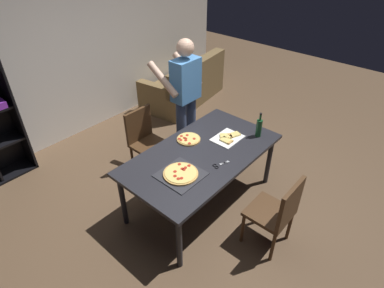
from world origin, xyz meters
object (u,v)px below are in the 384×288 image
Objects in this scene: dining_table at (202,157)px; chair_far_side at (145,138)px; couch at (186,86)px; person_serving_pizza at (185,95)px; kitchen_scissors at (219,165)px; wine_bottle at (259,128)px; pepperoni_pizza_on_tray at (181,174)px; chair_near_camera at (278,211)px; second_pizza_plain at (189,139)px.

chair_far_side is (0.00, 0.99, -0.17)m from dining_table.
couch is (1.91, 1.99, -0.38)m from dining_table.
kitchen_scissors is (-0.63, -1.06, -0.24)m from person_serving_pizza.
wine_bottle reaches higher than couch.
pepperoni_pizza_on_tray reaches higher than kitchen_scissors.
chair_near_camera is 3.55m from couch.
pepperoni_pizza_on_tray is 0.65m from second_pizza_plain.
chair_far_side is at bearing 67.75° from pepperoni_pizza_on_tray.
couch is 2.63m from wine_bottle.
couch is 5.72× the size of wine_bottle.
chair_near_camera is 3.19× the size of second_pizza_plain.
wine_bottle is 1.59× the size of kitchen_scissors.
pepperoni_pizza_on_tray is (-2.35, -2.07, 0.46)m from couch.
kitchen_scissors is 0.59m from second_pizza_plain.
chair_near_camera is 0.51× the size of person_serving_pizza.
couch is 3.17m from pepperoni_pizza_on_tray.
couch is (1.91, 2.98, -0.21)m from chair_near_camera.
wine_bottle is (0.71, 0.70, 0.36)m from chair_near_camera.
pepperoni_pizza_on_tray reaches higher than second_pizza_plain.
pepperoni_pizza_on_tray reaches higher than dining_table.
chair_far_side is 2.13× the size of pepperoni_pizza_on_tray.
chair_near_camera is (-0.00, -0.99, -0.17)m from dining_table.
chair_near_camera is at bearing -64.20° from pepperoni_pizza_on_tray.
chair_far_side is 0.51× the size of person_serving_pizza.
kitchen_scissors is at bearing -130.92° from couch.
chair_near_camera reaches higher than couch.
chair_far_side is 0.50× the size of couch.
chair_near_camera is at bearing -122.63° from couch.
dining_table is 1.06× the size of person_serving_pizza.
second_pizza_plain is (0.09, 0.29, 0.08)m from dining_table.
chair_far_side is 1.51m from wine_bottle.
second_pizza_plain is (0.15, 0.57, 0.01)m from kitchen_scissors.
couch reaches higher than pepperoni_pizza_on_tray.
couch is at bearing 41.38° from pepperoni_pizza_on_tray.
pepperoni_pizza_on_tray is 2.13× the size of kitchen_scissors.
second_pizza_plain reaches higher than dining_table.
second_pizza_plain reaches higher than kitchen_scissors.
chair_far_side is at bearing 87.44° from kitchen_scissors.
chair_near_camera is 1.92m from person_serving_pizza.
wine_bottle reaches higher than pepperoni_pizza_on_tray.
chair_near_camera is 1.06m from wine_bottle.
kitchen_scissors is (-1.97, -2.27, 0.45)m from couch.
person_serving_pizza is at bearing 53.67° from dining_table.
chair_far_side is at bearing 97.37° from second_pizza_plain.
second_pizza_plain is (-0.62, 0.58, -0.11)m from wine_bottle.
person_serving_pizza is (0.57, 1.77, 0.49)m from chair_near_camera.
kitchen_scissors is (-0.77, 0.01, -0.11)m from wine_bottle.
person_serving_pizza is 1.08m from wine_bottle.
chair_near_camera is 1.31m from second_pizza_plain.
chair_near_camera is 2.13× the size of pepperoni_pizza_on_tray.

